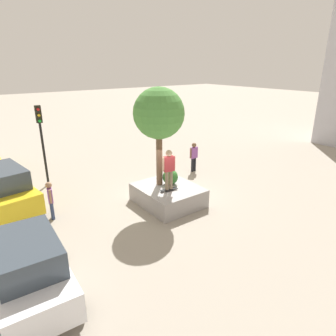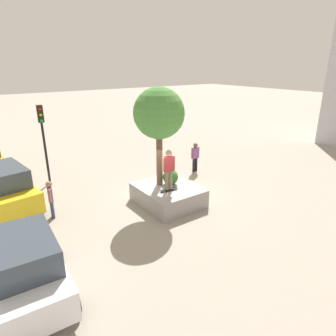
# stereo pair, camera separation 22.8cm
# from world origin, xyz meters

# --- Properties ---
(ground_plane) EXTENTS (120.00, 120.00, 0.00)m
(ground_plane) POSITION_xyz_m (0.00, 0.00, 0.00)
(ground_plane) COLOR #9E9384
(planter_ledge) EXTENTS (2.84, 2.45, 0.83)m
(planter_ledge) POSITION_xyz_m (-0.47, 0.24, 0.41)
(planter_ledge) COLOR gray
(planter_ledge) RESTS_ON ground
(plaza_tree) EXTENTS (2.22, 2.22, 4.38)m
(plaza_tree) POSITION_xyz_m (-0.01, 0.38, 4.06)
(plaza_tree) COLOR brown
(plaza_tree) RESTS_ON planter_ledge
(boxwood_shrub) EXTENTS (0.71, 0.71, 0.71)m
(boxwood_shrub) POSITION_xyz_m (-0.29, -0.03, 1.18)
(boxwood_shrub) COLOR #2D6628
(boxwood_shrub) RESTS_ON planter_ledge
(skateboard) EXTENTS (0.33, 0.82, 0.07)m
(skateboard) POSITION_xyz_m (-0.85, 0.47, 0.88)
(skateboard) COLOR black
(skateboard) RESTS_ON planter_ledge
(skateboarder) EXTENTS (0.28, 0.59, 1.78)m
(skateboarder) POSITION_xyz_m (-0.85, 0.47, 1.92)
(skateboarder) COLOR #847056
(skateboarder) RESTS_ON skateboard
(police_car) EXTENTS (4.15, 2.08, 1.89)m
(police_car) POSITION_xyz_m (-2.91, 6.68, 0.96)
(police_car) COLOR white
(police_car) RESTS_ON ground
(taxi_cab) EXTENTS (4.58, 2.51, 2.03)m
(taxi_cab) POSITION_xyz_m (3.10, 6.37, 1.03)
(taxi_cab) COLOR gold
(taxi_cab) RESTS_ON ground
(traffic_light_corner) EXTENTS (0.35, 0.30, 4.17)m
(traffic_light_corner) POSITION_xyz_m (5.09, 4.01, 2.86)
(traffic_light_corner) COLOR black
(traffic_light_corner) RESTS_ON ground
(bystander_watching) EXTENTS (0.27, 0.59, 1.74)m
(bystander_watching) POSITION_xyz_m (2.10, -3.57, 1.00)
(bystander_watching) COLOR black
(bystander_watching) RESTS_ON ground
(pedestrian_crossing) EXTENTS (0.54, 0.27, 1.62)m
(pedestrian_crossing) POSITION_xyz_m (1.26, 4.92, 0.94)
(pedestrian_crossing) COLOR navy
(pedestrian_crossing) RESTS_ON ground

